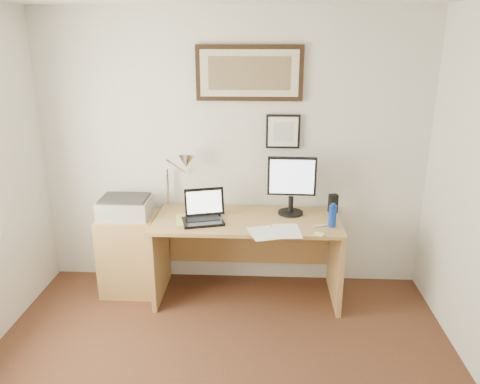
# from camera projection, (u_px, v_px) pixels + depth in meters

# --- Properties ---
(wall_back) EXTENTS (3.50, 0.02, 2.50)m
(wall_back) POSITION_uv_depth(u_px,v_px,m) (232.00, 152.00, 4.23)
(wall_back) COLOR silver
(wall_back) RESTS_ON ground
(side_cabinet) EXTENTS (0.50, 0.40, 0.73)m
(side_cabinet) POSITION_uv_depth(u_px,v_px,m) (130.00, 254.00, 4.25)
(side_cabinet) COLOR #A47B45
(side_cabinet) RESTS_ON floor
(water_bottle) EXTENTS (0.06, 0.06, 0.18)m
(water_bottle) POSITION_uv_depth(u_px,v_px,m) (332.00, 216.00, 3.85)
(water_bottle) COLOR #0C2EA7
(water_bottle) RESTS_ON desk
(bottle_cap) EXTENTS (0.03, 0.03, 0.02)m
(bottle_cap) POSITION_uv_depth(u_px,v_px,m) (333.00, 205.00, 3.81)
(bottle_cap) COLOR #0C2EA7
(bottle_cap) RESTS_ON water_bottle
(speaker) EXTENTS (0.09, 0.08, 0.17)m
(speaker) POSITION_uv_depth(u_px,v_px,m) (333.00, 203.00, 4.16)
(speaker) COLOR black
(speaker) RESTS_ON desk
(paper_sheet_a) EXTENTS (0.28, 0.34, 0.00)m
(paper_sheet_a) POSITION_uv_depth(u_px,v_px,m) (263.00, 233.00, 3.74)
(paper_sheet_a) COLOR white
(paper_sheet_a) RESTS_ON desk
(paper_sheet_b) EXTENTS (0.24, 0.33, 0.00)m
(paper_sheet_b) POSITION_uv_depth(u_px,v_px,m) (287.00, 231.00, 3.77)
(paper_sheet_b) COLOR white
(paper_sheet_b) RESTS_ON desk
(sticky_pad) EXTENTS (0.09, 0.09, 0.01)m
(sticky_pad) POSITION_uv_depth(u_px,v_px,m) (319.00, 234.00, 3.70)
(sticky_pad) COLOR #F8F875
(sticky_pad) RESTS_ON desk
(marker_pen) EXTENTS (0.14, 0.06, 0.02)m
(marker_pen) POSITION_uv_depth(u_px,v_px,m) (322.00, 225.00, 3.87)
(marker_pen) COLOR white
(marker_pen) RESTS_ON desk
(book) EXTENTS (0.26, 0.32, 0.02)m
(book) POSITION_uv_depth(u_px,v_px,m) (177.00, 221.00, 3.96)
(book) COLOR #D1BB62
(book) RESTS_ON desk
(desk) EXTENTS (1.60, 0.70, 0.75)m
(desk) POSITION_uv_depth(u_px,v_px,m) (247.00, 240.00, 4.19)
(desk) COLOR #A47B45
(desk) RESTS_ON floor
(laptop) EXTENTS (0.39, 0.38, 0.26)m
(laptop) POSITION_uv_depth(u_px,v_px,m) (203.00, 214.00, 3.98)
(laptop) COLOR black
(laptop) RESTS_ON desk
(lcd_monitor) EXTENTS (0.42, 0.22, 0.52)m
(lcd_monitor) POSITION_uv_depth(u_px,v_px,m) (292.00, 183.00, 4.05)
(lcd_monitor) COLOR black
(lcd_monitor) RESTS_ON desk
(printer) EXTENTS (0.44, 0.34, 0.18)m
(printer) POSITION_uv_depth(u_px,v_px,m) (125.00, 207.00, 4.12)
(printer) COLOR #A7A7AA
(printer) RESTS_ON side_cabinet
(desk_lamp) EXTENTS (0.29, 0.27, 0.53)m
(desk_lamp) POSITION_uv_depth(u_px,v_px,m) (185.00, 164.00, 4.09)
(desk_lamp) COLOR silver
(desk_lamp) RESTS_ON desk
(picture_large) EXTENTS (0.92, 0.04, 0.47)m
(picture_large) POSITION_uv_depth(u_px,v_px,m) (249.00, 73.00, 3.98)
(picture_large) COLOR black
(picture_large) RESTS_ON wall_back
(picture_small) EXTENTS (0.30, 0.03, 0.30)m
(picture_small) POSITION_uv_depth(u_px,v_px,m) (283.00, 132.00, 4.12)
(picture_small) COLOR black
(picture_small) RESTS_ON wall_back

